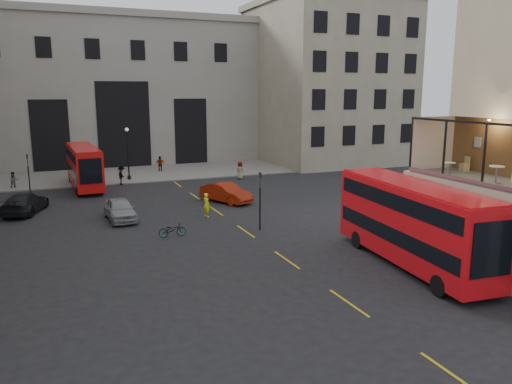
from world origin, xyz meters
name	(u,v)px	position (x,y,z in m)	size (l,w,h in m)	color
ground	(387,296)	(0.00, 0.00, 0.00)	(140.00, 140.00, 0.00)	black
host_frontage	(501,231)	(6.50, 0.00, 2.25)	(3.00, 11.00, 4.50)	tan
cafe_floor	(505,184)	(6.50, 0.00, 4.55)	(3.00, 10.00, 0.10)	slate
gateway	(116,87)	(-5.00, 47.99, 9.39)	(35.00, 10.60, 18.00)	gray
building_right	(325,79)	(20.00, 39.97, 10.39)	(16.60, 18.60, 20.00)	#A69C86
pavement_far	(124,174)	(-6.00, 38.00, 0.06)	(40.00, 12.00, 0.12)	slate
traffic_light_near	(260,194)	(-1.00, 12.00, 2.42)	(0.16, 0.20, 3.80)	black
traffic_light_far	(28,171)	(-15.00, 28.00, 2.42)	(0.16, 0.20, 3.80)	black
street_lamp_b	(128,157)	(-6.00, 34.00, 2.39)	(0.36, 0.36, 5.33)	black
bus_near	(412,220)	(3.50, 2.76, 2.43)	(3.41, 11.03, 4.33)	red
bus_far	(84,165)	(-10.41, 31.47, 2.19)	(2.65, 9.86, 3.90)	red
car_a	(120,209)	(-9.02, 18.17, 0.76)	(1.81, 4.49, 1.53)	#929499
car_b	(226,193)	(-0.29, 20.73, 0.78)	(1.65, 4.73, 1.56)	#951D09
car_c	(25,203)	(-15.24, 22.91, 0.76)	(2.12, 5.22, 1.51)	black
bicycle	(172,230)	(-6.62, 12.70, 0.44)	(0.58, 1.67, 0.88)	gray
cyclist	(206,205)	(-3.18, 16.66, 0.87)	(0.64, 0.42, 1.75)	#F3FF1A
pedestrian_a	(14,181)	(-16.50, 33.42, 0.81)	(0.79, 0.61, 1.62)	gray
pedestrian_b	(121,176)	(-7.04, 31.80, 0.91)	(1.17, 0.68, 1.82)	gray
pedestrian_c	(160,164)	(-1.96, 38.06, 0.90)	(1.05, 0.44, 1.80)	gray
pedestrian_d	(240,171)	(4.64, 30.41, 0.89)	(0.87, 0.57, 1.78)	gray
cafe_table_mid	(496,172)	(5.98, 0.12, 5.16)	(0.68, 0.68, 0.85)	silver
cafe_table_far	(450,167)	(5.74, 2.82, 5.05)	(0.54, 0.54, 0.67)	silver
cafe_chair_d	(464,167)	(7.52, 3.57, 4.84)	(0.42, 0.42, 0.79)	tan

